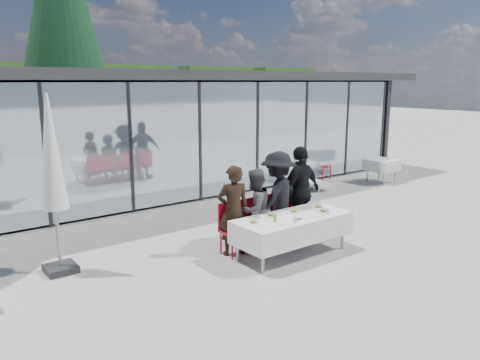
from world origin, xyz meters
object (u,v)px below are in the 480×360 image
(diner_b, at_px, (255,209))
(spare_chair_a, at_px, (320,163))
(diner_chair_c, at_px, (275,216))
(market_umbrella, at_px, (52,162))
(dining_table, at_px, (292,227))
(diner_chair_b, at_px, (253,221))
(plate_b, at_px, (271,215))
(juice_bottle, at_px, (275,218))
(folded_eyeglasses, at_px, (298,219))
(plate_extra, at_px, (324,211))
(spare_chair_b, at_px, (266,170))
(diner_c, at_px, (278,198))
(diner_chair_a, at_px, (231,226))
(plate_a, at_px, (254,222))
(lounger, at_px, (308,178))
(diner_a, at_px, (233,210))
(diner_d, at_px, (301,192))
(spare_table_right, at_px, (382,165))
(conifer_tree, at_px, (61,7))
(plate_c, at_px, (294,211))
(diner_chair_d, at_px, (298,211))
(plate_d, at_px, (319,207))

(diner_b, relative_size, spare_chair_a, 1.60)
(diner_chair_c, distance_m, market_umbrella, 4.28)
(dining_table, bearing_deg, diner_chair_b, 114.23)
(plate_b, height_order, juice_bottle, juice_bottle)
(folded_eyeglasses, height_order, spare_chair_a, spare_chair_a)
(plate_extra, xyz_separation_m, spare_chair_b, (2.61, 4.77, -0.24))
(diner_chair_b, distance_m, diner_c, 0.70)
(diner_chair_a, xyz_separation_m, plate_b, (0.53, -0.52, 0.24))
(diner_chair_c, bearing_deg, plate_b, -137.15)
(diner_b, bearing_deg, plate_a, 34.93)
(plate_b, distance_m, lounger, 5.99)
(diner_a, height_order, plate_b, diner_a)
(diner_d, bearing_deg, dining_table, 31.39)
(diner_d, bearing_deg, spare_chair_a, -147.69)
(spare_table_right, height_order, conifer_tree, conifer_tree)
(plate_a, xyz_separation_m, spare_table_right, (7.57, 2.88, -0.22))
(diner_chair_a, xyz_separation_m, folded_eyeglasses, (0.77, -0.98, 0.22))
(diner_d, relative_size, folded_eyeglasses, 13.54)
(diner_chair_b, distance_m, plate_c, 0.83)
(diner_chair_d, xyz_separation_m, plate_extra, (-0.21, -0.91, 0.24))
(diner_a, distance_m, folded_eyeglasses, 1.20)
(diner_b, xyz_separation_m, lounger, (4.72, 3.21, -0.52))
(diner_b, bearing_deg, conifer_tree, -107.41)
(diner_a, xyz_separation_m, diner_c, (1.09, 0.00, 0.07))
(diner_chair_c, bearing_deg, lounger, 37.22)
(plate_b, bearing_deg, spare_chair_a, 36.16)
(plate_extra, relative_size, conifer_tree, 0.03)
(diner_c, xyz_separation_m, juice_bottle, (-0.74, -0.76, -0.10))
(diner_chair_b, xyz_separation_m, plate_extra, (0.99, -0.91, 0.24))
(plate_c, distance_m, plate_extra, 0.56)
(diner_chair_b, xyz_separation_m, plate_c, (0.54, -0.58, 0.24))
(lounger, bearing_deg, diner_chair_a, -148.96)
(diner_a, bearing_deg, diner_chair_c, -159.00)
(market_umbrella, bearing_deg, plate_d, -20.61)
(diner_chair_b, relative_size, plate_c, 3.53)
(diner_chair_c, relative_size, market_umbrella, 0.33)
(dining_table, bearing_deg, plate_d, 7.75)
(diner_chair_a, relative_size, spare_table_right, 1.13)
(diner_c, bearing_deg, lounger, -160.97)
(diner_chair_a, relative_size, lounger, 0.69)
(plate_a, relative_size, plate_c, 1.00)
(plate_c, bearing_deg, spare_chair_a, 39.14)
(dining_table, bearing_deg, plate_extra, -13.59)
(diner_chair_c, bearing_deg, conifer_tree, 90.00)
(diner_chair_b, bearing_deg, plate_b, -87.94)
(plate_d, height_order, folded_eyeglasses, plate_d)
(spare_chair_b, bearing_deg, plate_extra, -118.71)
(diner_d, relative_size, lounger, 1.34)
(plate_b, xyz_separation_m, plate_d, (1.11, -0.12, 0.00))
(diner_chair_c, relative_size, lounger, 0.69)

